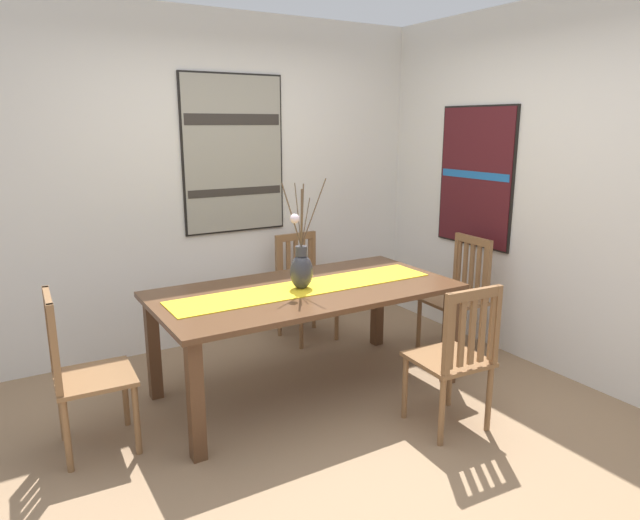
# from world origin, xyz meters

# --- Properties ---
(ground_plane) EXTENTS (6.40, 6.40, 0.03)m
(ground_plane) POSITION_xyz_m (0.00, 0.00, -0.01)
(ground_plane) COLOR #8E7051
(wall_back) EXTENTS (6.40, 0.12, 2.70)m
(wall_back) POSITION_xyz_m (0.00, 1.86, 1.35)
(wall_back) COLOR silver
(wall_back) RESTS_ON ground_plane
(wall_side) EXTENTS (0.12, 6.40, 2.70)m
(wall_side) POSITION_xyz_m (1.86, 0.00, 1.35)
(wall_side) COLOR silver
(wall_side) RESTS_ON ground_plane
(dining_table) EXTENTS (2.03, 1.02, 0.74)m
(dining_table) POSITION_xyz_m (0.05, 0.57, 0.65)
(dining_table) COLOR #51331E
(dining_table) RESTS_ON ground_plane
(table_runner) EXTENTS (1.87, 0.36, 0.01)m
(table_runner) POSITION_xyz_m (0.05, 0.57, 0.75)
(table_runner) COLOR gold
(table_runner) RESTS_ON dining_table
(centerpiece_vase) EXTENTS (0.26, 0.24, 0.74)m
(centerpiece_vase) POSITION_xyz_m (0.02, 0.56, 0.90)
(centerpiece_vase) COLOR #333338
(centerpiece_vase) RESTS_ON dining_table
(chair_0) EXTENTS (0.44, 0.44, 0.95)m
(chair_0) POSITION_xyz_m (-1.39, 0.55, 0.48)
(chair_0) COLOR brown
(chair_0) RESTS_ON ground_plane
(chair_1) EXTENTS (0.44, 0.44, 0.95)m
(chair_1) POSITION_xyz_m (1.47, 0.55, 0.49)
(chair_1) COLOR brown
(chair_1) RESTS_ON ground_plane
(chair_2) EXTENTS (0.45, 0.45, 0.93)m
(chair_2) POSITION_xyz_m (0.56, -0.35, 0.48)
(chair_2) COLOR brown
(chair_2) RESTS_ON ground_plane
(chair_3) EXTENTS (0.44, 0.44, 0.90)m
(chair_3) POSITION_xyz_m (0.55, 1.48, 0.47)
(chair_3) COLOR brown
(chair_3) RESTS_ON ground_plane
(painting_on_back_wall) EXTENTS (0.88, 0.05, 1.29)m
(painting_on_back_wall) POSITION_xyz_m (0.07, 1.79, 1.58)
(painting_on_back_wall) COLOR black
(painting_on_side_wall) EXTENTS (0.05, 0.80, 1.15)m
(painting_on_side_wall) POSITION_xyz_m (1.79, 0.75, 1.39)
(painting_on_side_wall) COLOR black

